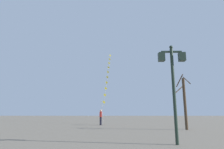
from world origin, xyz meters
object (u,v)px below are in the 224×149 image
object	(u,v)px
kite_train	(107,78)
bare_tree	(184,101)
kite_flyer	(101,117)
twin_lantern_lamp_post	(173,74)

from	to	relation	value
kite_train	bare_tree	bearing A→B (deg)	-63.68
kite_train	bare_tree	world-z (taller)	kite_train
kite_flyer	bare_tree	distance (m)	9.60
twin_lantern_lamp_post	bare_tree	world-z (taller)	bare_tree
twin_lantern_lamp_post	kite_train	world-z (taller)	kite_train
kite_flyer	bare_tree	xyz separation A→B (m)	(7.38, -5.99, 1.37)
twin_lantern_lamp_post	kite_flyer	distance (m)	14.25
twin_lantern_lamp_post	kite_flyer	world-z (taller)	twin_lantern_lamp_post
twin_lantern_lamp_post	kite_flyer	xyz separation A→B (m)	(-4.25, 13.42, -2.18)
kite_train	bare_tree	size ratio (longest dim) A/B	2.80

